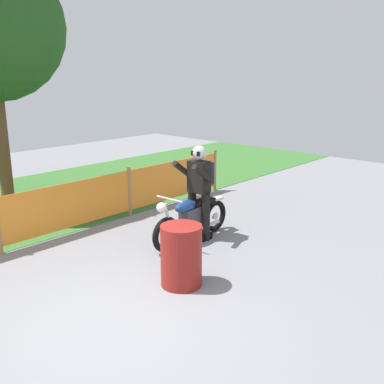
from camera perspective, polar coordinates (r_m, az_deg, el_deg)
ground at (r=5.78m, az=-10.57°, el=-15.52°), size 24.00×24.00×0.02m
motorcycle_lead at (r=7.83m, az=-0.05°, el=-3.26°), size 1.93×0.57×0.91m
rider_lead at (r=7.84m, az=0.94°, el=0.65°), size 0.68×0.55×1.69m
oil_drum at (r=6.25m, az=-1.39°, el=-8.16°), size 0.58×0.58×0.88m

